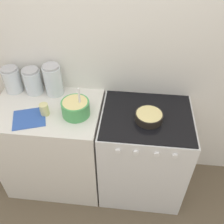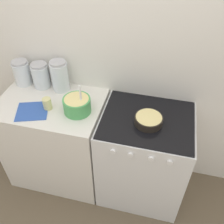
% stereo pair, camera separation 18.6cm
% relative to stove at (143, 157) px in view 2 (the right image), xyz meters
% --- Properties ---
extents(ground_plane, '(12.00, 12.00, 0.00)m').
position_rel_stove_xyz_m(ground_plane, '(-0.37, -0.30, -0.46)').
color(ground_plane, brown).
extents(wall_back, '(4.73, 0.05, 2.40)m').
position_rel_stove_xyz_m(wall_back, '(-0.37, 0.32, 0.74)').
color(wall_back, white).
rests_on(wall_back, ground_plane).
extents(countertop_cabinet, '(0.87, 0.60, 0.92)m').
position_rel_stove_xyz_m(countertop_cabinet, '(-0.81, 0.00, 0.00)').
color(countertop_cabinet, silver).
rests_on(countertop_cabinet, ground_plane).
extents(stove, '(0.72, 0.61, 0.92)m').
position_rel_stove_xyz_m(stove, '(0.00, 0.00, 0.00)').
color(stove, silver).
rests_on(stove, ground_plane).
extents(mixing_bowl, '(0.21, 0.21, 0.25)m').
position_rel_stove_xyz_m(mixing_bowl, '(-0.54, -0.04, 0.53)').
color(mixing_bowl, '#4CA559').
rests_on(mixing_bowl, countertop_cabinet).
extents(baking_pan, '(0.21, 0.21, 0.06)m').
position_rel_stove_xyz_m(baking_pan, '(0.01, -0.05, 0.49)').
color(baking_pan, black).
rests_on(baking_pan, stove).
extents(storage_jar_left, '(0.15, 0.15, 0.22)m').
position_rel_stove_xyz_m(storage_jar_left, '(-1.14, 0.21, 0.55)').
color(storage_jar_left, silver).
rests_on(storage_jar_left, countertop_cabinet).
extents(storage_jar_middle, '(0.15, 0.15, 0.22)m').
position_rel_stove_xyz_m(storage_jar_middle, '(-0.96, 0.21, 0.55)').
color(storage_jar_middle, silver).
rests_on(storage_jar_middle, countertop_cabinet).
extents(storage_jar_right, '(0.15, 0.15, 0.27)m').
position_rel_stove_xyz_m(storage_jar_right, '(-0.78, 0.21, 0.57)').
color(storage_jar_right, silver).
rests_on(storage_jar_right, countertop_cabinet).
extents(tin_can, '(0.07, 0.07, 0.09)m').
position_rel_stove_xyz_m(tin_can, '(-0.78, -0.07, 0.51)').
color(tin_can, beige).
rests_on(tin_can, countertop_cabinet).
extents(recipe_page, '(0.30, 0.29, 0.01)m').
position_rel_stove_xyz_m(recipe_page, '(-0.89, -0.13, 0.46)').
color(recipe_page, '#3359B2').
rests_on(recipe_page, countertop_cabinet).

